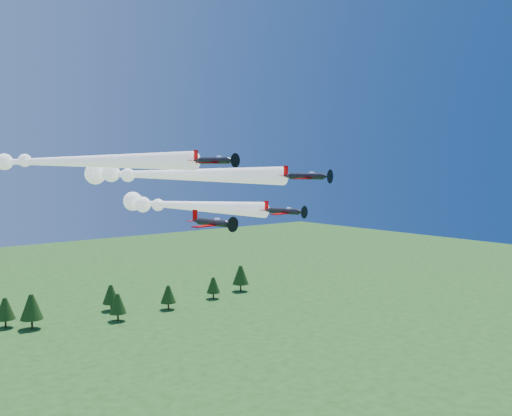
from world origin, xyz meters
TOP-DOWN VIEW (x-y plane):
  - plane_lead at (-5.48, 15.83)m, footprint 17.95×44.78m
  - plane_left at (-16.52, 29.47)m, footprint 18.93×59.00m
  - plane_right at (3.15, 24.64)m, footprint 14.45×39.92m
  - plane_slot at (-1.34, 7.27)m, footprint 8.38×9.13m
  - treeline at (4.07, 110.34)m, footprint 174.66×20.67m

SIDE VIEW (x-z plane):
  - treeline at x=4.07m, z-range 0.62..11.25m
  - plane_slot at x=-1.34m, z-range 39.59..42.52m
  - plane_right at x=3.15m, z-range 40.75..44.45m
  - plane_lead at x=-5.48m, z-range 46.51..50.21m
  - plane_left at x=-16.52m, z-range 48.60..52.30m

